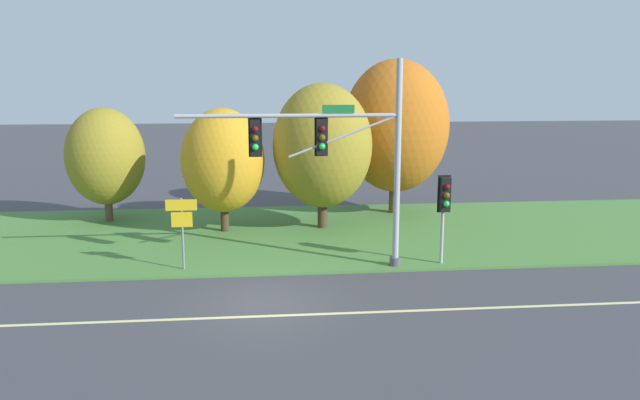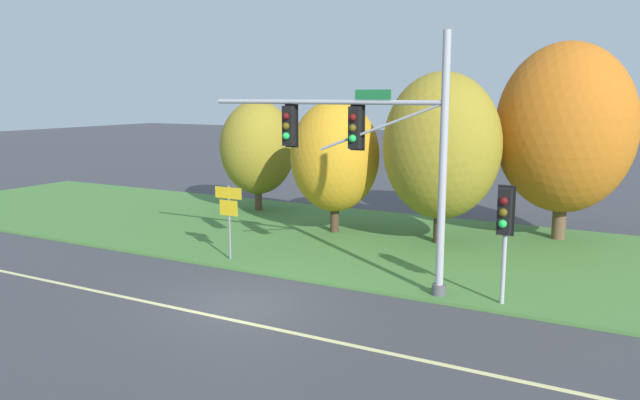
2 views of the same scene
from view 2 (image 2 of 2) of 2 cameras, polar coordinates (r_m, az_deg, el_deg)
The scene contains 10 objects.
ground_plane at distance 17.58m, azimuth -7.20°, elevation -9.31°, with size 160.00×160.00×0.00m, color #3D3D42.
lane_stripe at distance 16.68m, azimuth -9.66°, elevation -10.42°, with size 36.00×0.16×0.01m, color beige.
grass_verge at distance 24.45m, azimuth 4.21°, elevation -3.71°, with size 48.00×11.50×0.10m, color #477A38.
traffic_signal_mast at distance 18.01m, azimuth 4.87°, elevation 5.04°, with size 7.77×0.49×7.26m.
pedestrian_signal_near_kerb at distance 17.04m, azimuth 16.52°, elevation -1.67°, with size 0.46×0.55×3.24m.
route_sign_post at distance 21.31m, azimuth -8.34°, elevation -0.85°, with size 1.07×0.08×2.55m.
tree_nearest_road at distance 30.26m, azimuth -5.73°, elevation 4.78°, with size 3.60×3.60×5.30m.
tree_left_of_mast at distance 25.19m, azimuth 1.36°, elevation 4.02°, with size 3.60×3.60×5.37m.
tree_behind_signpost at distance 23.71m, azimuth 11.07°, elevation 4.86°, with size 4.38×4.38×6.43m.
tree_mid_verge at distance 25.62m, azimuth 21.49°, elevation 6.12°, with size 5.19×5.19×7.56m.
Camera 2 is at (9.83, -13.41, 5.69)m, focal length 35.00 mm.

